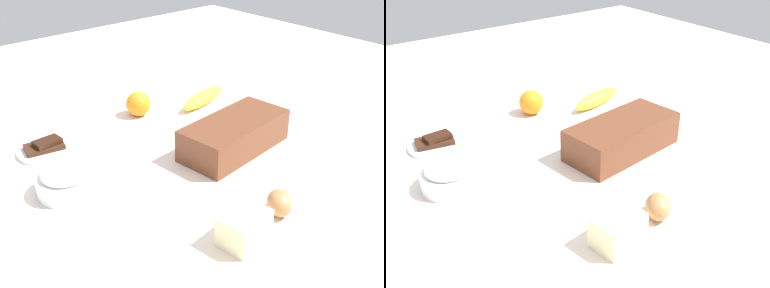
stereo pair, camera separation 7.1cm
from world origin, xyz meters
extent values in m
cube|color=beige|center=(0.00, 0.00, -0.01)|extent=(2.40, 2.40, 0.02)
cube|color=brown|center=(0.11, -0.03, 0.04)|extent=(0.29, 0.16, 0.08)
cube|color=black|center=(0.11, -0.03, 0.04)|extent=(0.28, 0.15, 0.07)
cylinder|color=white|center=(-0.29, 0.07, 0.02)|extent=(0.12, 0.12, 0.04)
torus|color=white|center=(-0.29, 0.07, 0.04)|extent=(0.12, 0.12, 0.01)
ellipsoid|color=white|center=(-0.29, 0.07, 0.05)|extent=(0.10, 0.10, 0.03)
ellipsoid|color=yellow|center=(0.24, 0.22, 0.02)|extent=(0.20, 0.09, 0.04)
sphere|color=orange|center=(0.05, 0.28, 0.03)|extent=(0.07, 0.07, 0.07)
cube|color=#F4EDB2|center=(-0.12, -0.28, 0.03)|extent=(0.10, 0.08, 0.06)
ellipsoid|color=#B07748|center=(-0.01, -0.27, 0.02)|extent=(0.08, 0.08, 0.05)
cylinder|color=white|center=(-0.25, 0.26, 0.01)|extent=(0.13, 0.13, 0.01)
cube|color=#381E11|center=(-0.25, 0.26, 0.02)|extent=(0.10, 0.07, 0.01)
cube|color=black|center=(-0.24, 0.25, 0.03)|extent=(0.07, 0.04, 0.01)
camera|label=1|loc=(-0.62, -0.71, 0.56)|focal=43.23mm
camera|label=2|loc=(-0.57, -0.76, 0.56)|focal=43.23mm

